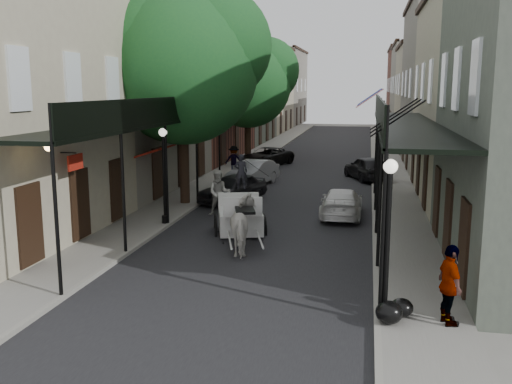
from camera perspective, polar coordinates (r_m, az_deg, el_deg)
The scene contains 24 objects.
ground at distance 16.04m, azimuth -2.51°, elevation -9.14°, with size 140.00×140.00×0.00m, color gray.
road at distance 35.27m, azimuth 5.16°, elevation 1.67°, with size 8.00×90.00×0.01m, color black.
sidewalk_left at distance 36.12m, azimuth -2.75°, elevation 2.00°, with size 2.20×90.00×0.12m, color gray.
sidewalk_right at distance 35.11m, azimuth 13.31°, elevation 1.48°, with size 2.20×90.00×0.12m, color gray.
building_row_left at distance 46.31m, azimuth -4.19°, elevation 10.30°, with size 5.00×80.00×10.50m, color #AEA88B.
building_row_right at distance 44.95m, azimuth 17.81°, elevation 9.83°, with size 5.00×80.00×10.50m, color gray.
gallery_left at distance 23.26m, azimuth -10.09°, elevation 7.05°, with size 2.20×18.05×4.88m.
gallery_right at distance 21.72m, azimuth 14.37°, elevation 6.65°, with size 2.20×18.05×4.88m.
tree_near at distance 26.07m, azimuth -6.43°, elevation 12.85°, with size 7.31×6.80×9.63m.
tree_far at distance 39.63m, azimuth -0.27°, elevation 11.14°, with size 6.45×6.00×8.61m.
lamppost_right_near at distance 13.11m, azimuth 13.01°, elevation -4.52°, with size 0.32×0.32×3.71m.
lamppost_left at distance 22.31m, azimuth -9.18°, elevation 1.76°, with size 0.32×0.32×3.71m.
lamppost_right_far at distance 32.84m, azimuth 12.00°, elevation 4.43°, with size 0.32×0.32×3.71m.
horse at distance 18.72m, azimuth -1.08°, elevation -3.32°, with size 0.99×2.17×1.84m, color silver.
carriage at distance 21.44m, azimuth -1.67°, elevation -0.79°, with size 2.38×3.03×3.07m.
pedestrian_walking at distance 24.05m, azimuth -3.68°, elevation -0.11°, with size 0.94×0.74×1.94m, color #B4B3AA.
pedestrian_sidewalk_left at distance 34.65m, azimuth -2.23°, elevation 3.20°, with size 1.13×0.65×1.74m, color gray.
pedestrian_sidewalk_right at distance 13.53m, azimuth 18.82°, elevation -8.81°, with size 1.08×0.45×1.85m, color gray.
car_left_near at distance 26.94m, azimuth -2.33°, elevation 0.40°, with size 1.58×3.93×1.34m, color black.
car_left_mid at distance 31.45m, azimuth -0.35°, elevation 1.91°, with size 1.47×4.20×1.38m, color #9A9A9F.
car_left_far at distance 39.56m, azimuth 1.08°, elevation 3.57°, with size 2.06×4.46×1.24m, color black.
car_right_near at distance 24.17m, azimuth 8.56°, elevation -1.06°, with size 1.66×4.09×1.19m, color silver.
car_right_far at distance 33.99m, azimuth 11.05°, elevation 2.39°, with size 1.67×4.16×1.42m, color black.
trash_bags at distance 13.62m, azimuth 13.64°, elevation -11.45°, with size 0.87×1.02×0.52m.
Camera 1 is at (3.60, -14.67, 5.38)m, focal length 40.00 mm.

